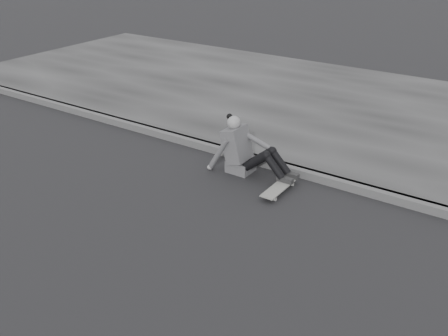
# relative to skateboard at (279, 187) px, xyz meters

# --- Properties ---
(skateboard) EXTENTS (0.20, 0.78, 0.09)m
(skateboard) POSITION_rel_skateboard_xyz_m (0.00, 0.00, 0.00)
(skateboard) COLOR gray
(skateboard) RESTS_ON ground
(seated_woman) EXTENTS (1.38, 0.46, 0.88)m
(seated_woman) POSITION_rel_skateboard_xyz_m (-0.73, 0.25, 0.29)
(seated_woman) COLOR #4A4A4C
(seated_woman) RESTS_ON ground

